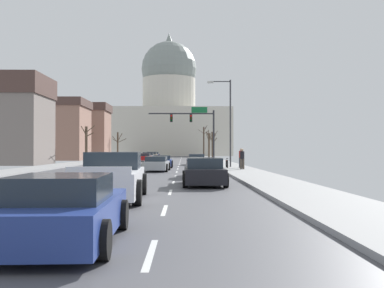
{
  "coord_description": "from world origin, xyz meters",
  "views": [
    {
      "loc": [
        4.05,
        -36.58,
        1.72
      ],
      "look_at": [
        5.36,
        36.18,
        2.57
      ],
      "focal_mm": 41.34,
      "sensor_mm": 36.0,
      "label": 1
    }
  ],
  "objects_px": {
    "sedan_oncoming_03": "(154,155)",
    "pedestrian_00": "(242,158)",
    "street_lamp_right": "(227,115)",
    "sedan_oncoming_00": "(144,157)",
    "bicycle_parked": "(227,164)",
    "sedan_near_00": "(196,160)",
    "sedan_oncoming_02": "(152,155)",
    "sedan_near_01": "(162,162)",
    "sedan_near_03": "(201,168)",
    "signal_gantry": "(195,123)",
    "sedan_near_06": "(64,211)",
    "sedan_near_02": "(157,164)",
    "pickup_truck_near_05": "(111,178)",
    "pedestrian_01": "(241,157)",
    "sedan_near_04": "(204,173)",
    "sedan_oncoming_01": "(148,156)"
  },
  "relations": [
    {
      "from": "signal_gantry",
      "to": "pedestrian_00",
      "type": "xyz_separation_m",
      "value": [
        3.28,
        -17.99,
        -3.81
      ]
    },
    {
      "from": "sedan_near_00",
      "to": "sedan_oncoming_03",
      "type": "distance_m",
      "value": 42.81
    },
    {
      "from": "sedan_near_06",
      "to": "sedan_near_02",
      "type": "bearing_deg",
      "value": 89.91
    },
    {
      "from": "pickup_truck_near_05",
      "to": "bicycle_parked",
      "type": "relative_size",
      "value": 3.18
    },
    {
      "from": "sedan_near_03",
      "to": "pedestrian_00",
      "type": "distance_m",
      "value": 8.37
    },
    {
      "from": "sedan_near_04",
      "to": "pickup_truck_near_05",
      "type": "relative_size",
      "value": 0.8
    },
    {
      "from": "pedestrian_01",
      "to": "sedan_near_06",
      "type": "bearing_deg",
      "value": -103.45
    },
    {
      "from": "street_lamp_right",
      "to": "pickup_truck_near_05",
      "type": "height_order",
      "value": "street_lamp_right"
    },
    {
      "from": "bicycle_parked",
      "to": "sedan_near_00",
      "type": "bearing_deg",
      "value": 102.19
    },
    {
      "from": "sedan_near_02",
      "to": "sedan_oncoming_02",
      "type": "bearing_deg",
      "value": 94.63
    },
    {
      "from": "sedan_near_03",
      "to": "pedestrian_01",
      "type": "xyz_separation_m",
      "value": [
        3.79,
        10.3,
        0.48
      ]
    },
    {
      "from": "sedan_near_04",
      "to": "sedan_oncoming_02",
      "type": "distance_m",
      "value": 60.86
    },
    {
      "from": "sedan_oncoming_01",
      "to": "pedestrian_00",
      "type": "xyz_separation_m",
      "value": [
        10.52,
        -37.84,
        0.47
      ]
    },
    {
      "from": "sedan_near_02",
      "to": "sedan_near_03",
      "type": "height_order",
      "value": "sedan_near_03"
    },
    {
      "from": "signal_gantry",
      "to": "sedan_near_06",
      "type": "height_order",
      "value": "signal_gantry"
    },
    {
      "from": "sedan_oncoming_03",
      "to": "pedestrian_00",
      "type": "height_order",
      "value": "pedestrian_00"
    },
    {
      "from": "sedan_oncoming_03",
      "to": "pedestrian_01",
      "type": "relative_size",
      "value": 2.75
    },
    {
      "from": "sedan_near_02",
      "to": "sedan_near_06",
      "type": "relative_size",
      "value": 1.06
    },
    {
      "from": "signal_gantry",
      "to": "street_lamp_right",
      "type": "height_order",
      "value": "street_lamp_right"
    },
    {
      "from": "street_lamp_right",
      "to": "sedan_oncoming_00",
      "type": "xyz_separation_m",
      "value": [
        -9.59,
        23.36,
        -4.2
      ]
    },
    {
      "from": "pedestrian_00",
      "to": "pedestrian_01",
      "type": "distance_m",
      "value": 2.74
    },
    {
      "from": "sedan_near_00",
      "to": "bicycle_parked",
      "type": "height_order",
      "value": "sedan_near_00"
    },
    {
      "from": "pedestrian_01",
      "to": "bicycle_parked",
      "type": "relative_size",
      "value": 0.94
    },
    {
      "from": "signal_gantry",
      "to": "sedan_near_00",
      "type": "distance_m",
      "value": 6.22
    },
    {
      "from": "sedan_oncoming_00",
      "to": "sedan_oncoming_03",
      "type": "bearing_deg",
      "value": 90.78
    },
    {
      "from": "sedan_near_01",
      "to": "bicycle_parked",
      "type": "bearing_deg",
      "value": -33.92
    },
    {
      "from": "bicycle_parked",
      "to": "sedan_oncoming_00",
      "type": "bearing_deg",
      "value": 110.41
    },
    {
      "from": "sedan_near_06",
      "to": "sedan_near_01",
      "type": "bearing_deg",
      "value": 89.77
    },
    {
      "from": "sedan_oncoming_03",
      "to": "sedan_oncoming_01",
      "type": "bearing_deg",
      "value": -89.44
    },
    {
      "from": "sedan_near_06",
      "to": "sedan_oncoming_01",
      "type": "bearing_deg",
      "value": 93.3
    },
    {
      "from": "sedan_near_02",
      "to": "sedan_oncoming_00",
      "type": "xyz_separation_m",
      "value": [
        -3.57,
        28.26,
        -0.02
      ]
    },
    {
      "from": "sedan_oncoming_03",
      "to": "pedestrian_01",
      "type": "xyz_separation_m",
      "value": [
        10.95,
        -52.92,
        0.52
      ]
    },
    {
      "from": "sedan_oncoming_02",
      "to": "sedan_oncoming_01",
      "type": "bearing_deg",
      "value": -89.79
    },
    {
      "from": "sedan_near_04",
      "to": "pickup_truck_near_05",
      "type": "height_order",
      "value": "pickup_truck_near_05"
    },
    {
      "from": "pedestrian_00",
      "to": "sedan_near_01",
      "type": "bearing_deg",
      "value": 135.18
    },
    {
      "from": "sedan_near_00",
      "to": "sedan_near_06",
      "type": "xyz_separation_m",
      "value": [
        -3.53,
        -40.23,
        0.03
      ]
    },
    {
      "from": "sedan_near_00",
      "to": "pedestrian_00",
      "type": "distance_m",
      "value": 13.88
    },
    {
      "from": "sedan_oncoming_02",
      "to": "sedan_near_00",
      "type": "bearing_deg",
      "value": -77.6
    },
    {
      "from": "sedan_near_04",
      "to": "sedan_oncoming_01",
      "type": "bearing_deg",
      "value": 97.57
    },
    {
      "from": "sedan_near_02",
      "to": "sedan_near_01",
      "type": "bearing_deg",
      "value": 89.24
    },
    {
      "from": "sedan_near_02",
      "to": "sedan_oncoming_01",
      "type": "relative_size",
      "value": 1.07
    },
    {
      "from": "sedan_near_01",
      "to": "pedestrian_01",
      "type": "bearing_deg",
      "value": -29.37
    },
    {
      "from": "sedan_oncoming_02",
      "to": "bicycle_parked",
      "type": "xyz_separation_m",
      "value": [
        9.61,
        -43.88,
        -0.1
      ]
    },
    {
      "from": "sedan_near_03",
      "to": "sedan_near_04",
      "type": "xyz_separation_m",
      "value": [
        -0.12,
        -6.23,
        0.02
      ]
    },
    {
      "from": "sedan_near_00",
      "to": "sedan_oncoming_02",
      "type": "height_order",
      "value": "sedan_oncoming_02"
    },
    {
      "from": "sedan_near_00",
      "to": "bicycle_parked",
      "type": "bearing_deg",
      "value": -77.81
    },
    {
      "from": "signal_gantry",
      "to": "bicycle_parked",
      "type": "height_order",
      "value": "signal_gantry"
    },
    {
      "from": "sedan_oncoming_00",
      "to": "bicycle_parked",
      "type": "height_order",
      "value": "sedan_oncoming_00"
    },
    {
      "from": "sedan_near_03",
      "to": "sedan_oncoming_02",
      "type": "bearing_deg",
      "value": 97.38
    },
    {
      "from": "sedan_near_06",
      "to": "pedestrian_01",
      "type": "distance_m",
      "value": 30.31
    }
  ]
}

